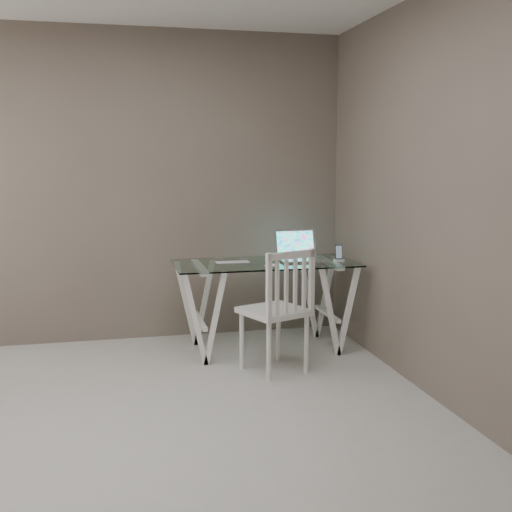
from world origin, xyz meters
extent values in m
plane|color=#AEACA7|center=(0.00, 0.00, 0.00)|extent=(4.50, 4.50, 0.00)
cube|color=#655950|center=(0.00, 2.25, 1.35)|extent=(4.00, 0.02, 2.70)
cube|color=#655950|center=(0.00, -2.25, 1.35)|extent=(4.00, 0.02, 2.70)
cube|color=#655950|center=(2.00, 0.00, 1.35)|extent=(0.02, 4.50, 2.70)
cube|color=silver|center=(1.17, 1.64, 0.74)|extent=(1.50, 0.70, 0.01)
cube|color=white|center=(0.62, 1.64, 0.36)|extent=(0.24, 0.62, 0.72)
cube|color=white|center=(1.72, 1.64, 0.36)|extent=(0.24, 0.62, 0.72)
cube|color=silver|center=(1.10, 1.10, 0.46)|extent=(0.56, 0.56, 0.04)
cylinder|color=silver|center=(1.00, 0.87, 0.22)|extent=(0.04, 0.04, 0.44)
cylinder|color=silver|center=(1.33, 1.00, 0.22)|extent=(0.04, 0.04, 0.44)
cylinder|color=silver|center=(0.87, 1.20, 0.22)|extent=(0.04, 0.04, 0.44)
cylinder|color=silver|center=(1.20, 1.33, 0.22)|extent=(0.04, 0.04, 0.44)
cube|color=silver|center=(1.18, 0.91, 0.70)|extent=(0.41, 0.19, 0.48)
cube|color=#BCBCC1|center=(1.48, 1.65, 0.75)|extent=(0.36, 0.25, 0.02)
cube|color=#19D899|center=(1.48, 1.81, 0.88)|extent=(0.36, 0.08, 0.23)
cube|color=silver|center=(0.90, 1.67, 0.75)|extent=(0.30, 0.13, 0.01)
ellipsoid|color=white|center=(1.15, 1.38, 0.76)|extent=(0.10, 0.06, 0.03)
cube|color=white|center=(1.78, 1.56, 0.75)|extent=(0.07, 0.07, 0.02)
cube|color=black|center=(1.78, 1.57, 0.82)|extent=(0.06, 0.03, 0.12)
camera|label=1|loc=(-0.11, -3.44, 1.60)|focal=45.00mm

